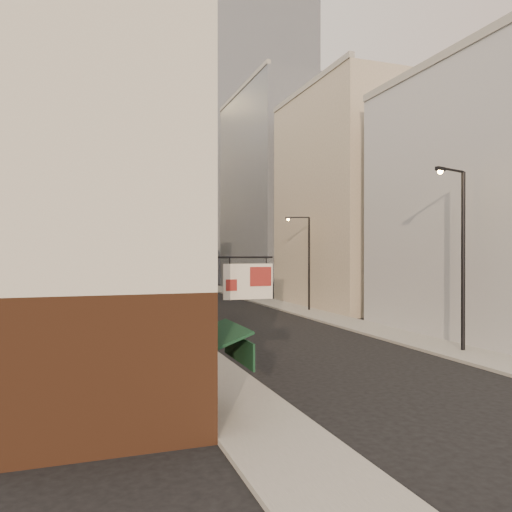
{
  "coord_description": "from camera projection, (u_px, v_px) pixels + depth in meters",
  "views": [
    {
      "loc": [
        -11.34,
        -11.62,
        5.02
      ],
      "look_at": [
        -1.03,
        17.98,
        4.85
      ],
      "focal_mm": 35.0,
      "sensor_mm": 36.0,
      "label": 1
    }
  ],
  "objects": [
    {
      "name": "clock_tower",
      "position": [
        136.0,
        191.0,
        101.19
      ],
      "size": [
        14.0,
        14.0,
        44.9
      ],
      "color": "#9A895E",
      "rests_on": "ground"
    },
    {
      "name": "ground",
      "position": [
        489.0,
        423.0,
        14.73
      ],
      "size": [
        360.0,
        360.0,
        0.0
      ],
      "primitive_type": "plane",
      "color": "black",
      "rests_on": "ground"
    },
    {
      "name": "left_bldg_tan",
      "position": [
        77.0,
        228.0,
        67.4
      ],
      "size": [
        8.0,
        18.0,
        17.0
      ],
      "primitive_type": "cube",
      "color": "#9A895E",
      "rests_on": "ground"
    },
    {
      "name": "streetlamp_near",
      "position": [
        461.0,
        249.0,
        24.94
      ],
      "size": [
        2.33,
        0.92,
        9.18
      ],
      "rotation": [
        0.0,
        0.0,
        0.31
      ],
      "color": "black",
      "rests_on": "ground"
    },
    {
      "name": "white_tower",
      "position": [
        205.0,
        179.0,
        91.58
      ],
      "size": [
        8.0,
        8.0,
        41.5
      ],
      "color": "silver",
      "rests_on": "ground"
    },
    {
      "name": "near_building_left",
      "position": [
        92.0,
        228.0,
        19.58
      ],
      "size": [
        8.3,
        23.04,
        12.3
      ],
      "color": "#562F1D",
      "rests_on": "ground"
    },
    {
      "name": "left_bldg_beige",
      "position": [
        73.0,
        211.0,
        35.3
      ],
      "size": [
        8.0,
        12.0,
        16.0
      ],
      "primitive_type": "cube",
      "color": "gray",
      "rests_on": "ground"
    },
    {
      "name": "sidewalk_left",
      "position": [
        122.0,
        291.0,
        64.53
      ],
      "size": [
        3.0,
        140.0,
        0.15
      ],
      "primitive_type": "cube",
      "color": "gray",
      "rests_on": "ground"
    },
    {
      "name": "right_bldg_beige",
      "position": [
        344.0,
        201.0,
        46.96
      ],
      "size": [
        8.0,
        16.0,
        20.0
      ],
      "primitive_type": "cube",
      "color": "gray",
      "rests_on": "ground"
    },
    {
      "name": "left_bldg_grey",
      "position": [
        76.0,
        204.0,
        50.4
      ],
      "size": [
        8.0,
        16.0,
        20.0
      ],
      "primitive_type": "cube",
      "color": "#A1A2A7",
      "rests_on": "ground"
    },
    {
      "name": "right_bldg_grey",
      "position": [
        493.0,
        204.0,
        29.97
      ],
      "size": [
        8.0,
        16.0,
        16.0
      ],
      "primitive_type": "cube",
      "color": "#A1A2A7",
      "rests_on": "ground"
    },
    {
      "name": "highrise",
      "position": [
        247.0,
        144.0,
        94.17
      ],
      "size": [
        21.0,
        23.0,
        51.2
      ],
      "color": "gray",
      "rests_on": "ground"
    },
    {
      "name": "traffic_light_left",
      "position": [
        143.0,
        272.0,
        45.93
      ],
      "size": [
        0.53,
        0.39,
        5.0
      ],
      "rotation": [
        0.0,
        0.0,
        2.98
      ],
      "color": "black",
      "rests_on": "ground"
    },
    {
      "name": "streetlamp_mid",
      "position": [
        307.0,
        257.0,
        42.96
      ],
      "size": [
        2.06,
        0.88,
        8.18
      ],
      "rotation": [
        0.0,
        0.0,
        -0.35
      ],
      "color": "black",
      "rests_on": "ground"
    },
    {
      "name": "right_bldg_wingrid",
      "position": [
        269.0,
        193.0,
        65.83
      ],
      "size": [
        8.0,
        20.0,
        26.0
      ],
      "primitive_type": "cube",
      "color": "gray",
      "rests_on": "ground"
    },
    {
      "name": "left_bldg_wingrid",
      "position": [
        79.0,
        213.0,
        86.27
      ],
      "size": [
        8.0,
        20.0,
        24.0
      ],
      "primitive_type": "cube",
      "color": "gray",
      "rests_on": "ground"
    },
    {
      "name": "sidewalk_right",
      "position": [
        219.0,
        289.0,
        68.81
      ],
      "size": [
        3.0,
        140.0,
        0.15
      ],
      "primitive_type": "cube",
      "color": "gray",
      "rests_on": "ground"
    }
  ]
}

